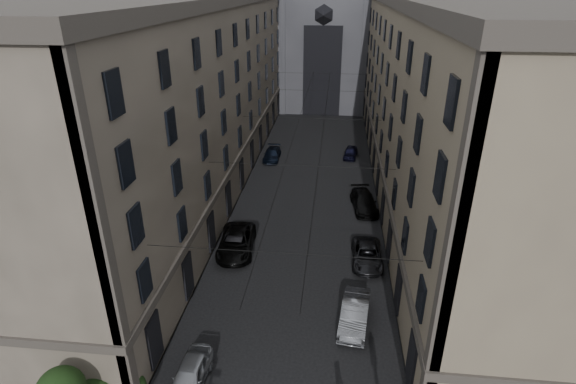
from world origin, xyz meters
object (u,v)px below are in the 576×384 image
(car_left_midnear, at_px, (235,242))
(car_left_far, at_px, (272,154))
(car_left_midfar, at_px, (236,242))
(car_right_far, at_px, (351,152))
(car_left_near, at_px, (190,375))
(car_right_midfar, at_px, (364,202))
(car_right_near, at_px, (355,313))
(car_right_midnear, at_px, (367,255))

(car_left_midnear, bearing_deg, car_left_far, 91.98)
(car_left_midfar, relative_size, car_right_far, 1.53)
(car_left_near, distance_m, car_right_midfar, 24.47)
(car_right_near, bearing_deg, car_left_midnear, 147.36)
(car_left_midfar, relative_size, car_left_far, 1.28)
(car_left_midnear, relative_size, car_right_midfar, 0.80)
(car_left_near, xyz_separation_m, car_right_midfar, (10.26, 22.21, 0.06))
(car_left_far, height_order, car_right_near, car_right_near)
(car_right_near, relative_size, car_right_far, 1.24)
(car_left_midfar, height_order, car_left_far, car_left_midfar)
(car_left_far, xyz_separation_m, car_right_near, (9.34, -28.71, 0.12))
(car_right_midnear, bearing_deg, car_left_midnear, 175.99)
(car_right_midfar, relative_size, car_right_far, 1.37)
(car_left_near, relative_size, car_left_far, 0.90)
(car_right_midnear, height_order, car_right_far, car_right_midnear)
(car_right_near, distance_m, car_right_far, 30.52)
(car_left_far, bearing_deg, car_right_midnear, -64.39)
(car_left_near, xyz_separation_m, car_left_far, (-0.42, 34.56, -0.04))
(car_right_near, relative_size, car_right_midfar, 0.91)
(car_left_far, xyz_separation_m, car_right_midfar, (10.68, -12.35, 0.10))
(car_left_midnear, relative_size, car_left_far, 0.92)
(car_right_far, bearing_deg, car_left_near, -96.93)
(car_left_far, bearing_deg, car_right_near, -72.30)
(car_left_midfar, xyz_separation_m, car_right_near, (9.29, -7.68, -0.03))
(car_left_far, bearing_deg, car_right_midfar, -49.48)
(car_right_midnear, bearing_deg, car_right_far, 92.12)
(car_left_near, height_order, car_left_far, car_left_near)
(car_left_midnear, bearing_deg, car_left_near, -85.42)
(car_left_midnear, xyz_separation_m, car_left_far, (0.12, 20.83, -0.03))
(car_left_midnear, bearing_deg, car_right_far, 68.92)
(car_left_midnear, distance_m, car_right_far, 24.66)
(car_left_near, xyz_separation_m, car_right_near, (8.92, 5.85, 0.08))
(car_left_near, distance_m, car_right_far, 37.53)
(car_left_midfar, xyz_separation_m, car_right_midfar, (10.63, 8.67, -0.05))
(car_right_midfar, bearing_deg, car_right_far, 86.70)
(car_right_midfar, bearing_deg, car_left_midnear, -149.30)
(car_left_near, relative_size, car_right_midfar, 0.79)
(car_left_midfar, height_order, car_right_near, car_left_midfar)
(car_right_near, bearing_deg, car_left_near, -139.59)
(car_left_near, distance_m, car_left_midfar, 13.54)
(car_right_midnear, relative_size, car_right_far, 1.28)
(car_right_far, bearing_deg, car_left_midnear, -106.06)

